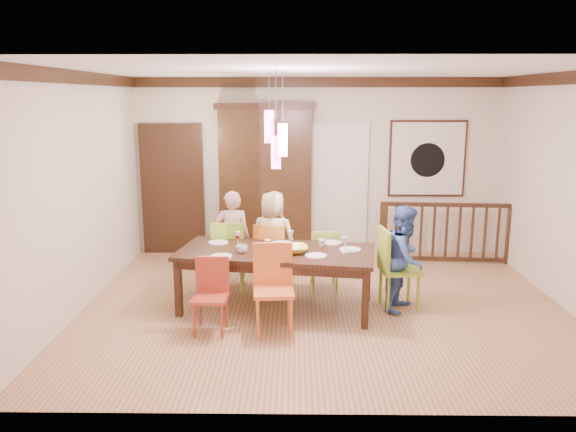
{
  "coord_description": "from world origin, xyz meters",
  "views": [
    {
      "loc": [
        -0.36,
        -6.74,
        2.6
      ],
      "look_at": [
        -0.45,
        0.2,
        1.12
      ],
      "focal_mm": 35.0,
      "sensor_mm": 36.0,
      "label": 1
    }
  ],
  "objects_px": {
    "person_far_left": "(233,238)",
    "person_far_mid": "(273,239)",
    "chair_end_right": "(400,263)",
    "china_hutch": "(266,181)",
    "person_end_right": "(405,258)",
    "dining_table": "(277,256)",
    "chair_far_left": "(229,249)",
    "balustrade": "(447,231)"
  },
  "relations": [
    {
      "from": "chair_end_right",
      "to": "person_far_mid",
      "type": "relative_size",
      "value": 0.76
    },
    {
      "from": "person_far_mid",
      "to": "dining_table",
      "type": "bearing_deg",
      "value": 108.43
    },
    {
      "from": "balustrade",
      "to": "person_end_right",
      "type": "height_order",
      "value": "person_end_right"
    },
    {
      "from": "dining_table",
      "to": "china_hutch",
      "type": "distance_m",
      "value": 2.47
    },
    {
      "from": "chair_far_left",
      "to": "balustrade",
      "type": "height_order",
      "value": "chair_far_left"
    },
    {
      "from": "balustrade",
      "to": "dining_table",
      "type": "bearing_deg",
      "value": -138.05
    },
    {
      "from": "person_far_left",
      "to": "person_end_right",
      "type": "relative_size",
      "value": 1.02
    },
    {
      "from": "chair_far_left",
      "to": "balustrade",
      "type": "relative_size",
      "value": 0.45
    },
    {
      "from": "china_hutch",
      "to": "person_end_right",
      "type": "relative_size",
      "value": 1.91
    },
    {
      "from": "dining_table",
      "to": "balustrade",
      "type": "bearing_deg",
      "value": 46.51
    },
    {
      "from": "dining_table",
      "to": "chair_far_left",
      "type": "relative_size",
      "value": 2.62
    },
    {
      "from": "chair_far_left",
      "to": "chair_end_right",
      "type": "height_order",
      "value": "chair_end_right"
    },
    {
      "from": "china_hutch",
      "to": "balustrade",
      "type": "relative_size",
      "value": 1.18
    },
    {
      "from": "china_hutch",
      "to": "balustrade",
      "type": "distance_m",
      "value": 3.0
    },
    {
      "from": "dining_table",
      "to": "person_end_right",
      "type": "height_order",
      "value": "person_end_right"
    },
    {
      "from": "dining_table",
      "to": "chair_far_left",
      "type": "xyz_separation_m",
      "value": [
        -0.68,
        0.75,
        -0.12
      ]
    },
    {
      "from": "balustrade",
      "to": "person_end_right",
      "type": "bearing_deg",
      "value": -112.99
    },
    {
      "from": "person_far_left",
      "to": "person_far_mid",
      "type": "relative_size",
      "value": 1.0
    },
    {
      "from": "chair_far_left",
      "to": "person_far_mid",
      "type": "distance_m",
      "value": 0.62
    },
    {
      "from": "person_end_right",
      "to": "dining_table",
      "type": "bearing_deg",
      "value": 117.01
    },
    {
      "from": "chair_far_left",
      "to": "balustrade",
      "type": "xyz_separation_m",
      "value": [
        3.31,
        1.29,
        -0.05
      ]
    },
    {
      "from": "chair_far_left",
      "to": "person_end_right",
      "type": "bearing_deg",
      "value": 159.17
    },
    {
      "from": "chair_end_right",
      "to": "chair_far_left",
      "type": "bearing_deg",
      "value": 65.76
    },
    {
      "from": "person_far_mid",
      "to": "balustrade",
      "type": "bearing_deg",
      "value": -143.64
    },
    {
      "from": "person_far_mid",
      "to": "china_hutch",
      "type": "bearing_deg",
      "value": -70.12
    },
    {
      "from": "balustrade",
      "to": "person_far_mid",
      "type": "distance_m",
      "value": 2.95
    },
    {
      "from": "person_far_mid",
      "to": "person_end_right",
      "type": "bearing_deg",
      "value": 164.98
    },
    {
      "from": "chair_end_right",
      "to": "dining_table",
      "type": "bearing_deg",
      "value": 84.94
    },
    {
      "from": "balustrade",
      "to": "person_far_mid",
      "type": "xyz_separation_m",
      "value": [
        -2.71,
        -1.16,
        0.17
      ]
    },
    {
      "from": "china_hutch",
      "to": "person_far_mid",
      "type": "distance_m",
      "value": 1.62
    },
    {
      "from": "chair_far_left",
      "to": "balustrade",
      "type": "bearing_deg",
      "value": -160.94
    },
    {
      "from": "dining_table",
      "to": "person_far_left",
      "type": "height_order",
      "value": "person_far_left"
    },
    {
      "from": "chair_far_left",
      "to": "chair_end_right",
      "type": "distance_m",
      "value": 2.32
    },
    {
      "from": "person_end_right",
      "to": "china_hutch",
      "type": "bearing_deg",
      "value": 64.84
    },
    {
      "from": "chair_end_right",
      "to": "person_far_left",
      "type": "bearing_deg",
      "value": 62.3
    },
    {
      "from": "person_far_left",
      "to": "chair_end_right",
      "type": "bearing_deg",
      "value": 153.75
    },
    {
      "from": "china_hutch",
      "to": "person_far_mid",
      "type": "height_order",
      "value": "china_hutch"
    },
    {
      "from": "person_far_left",
      "to": "person_far_mid",
      "type": "height_order",
      "value": "person_far_left"
    },
    {
      "from": "chair_end_right",
      "to": "person_far_mid",
      "type": "bearing_deg",
      "value": 55.86
    },
    {
      "from": "chair_far_left",
      "to": "chair_end_right",
      "type": "xyz_separation_m",
      "value": [
        2.2,
        -0.73,
        0.03
      ]
    },
    {
      "from": "china_hutch",
      "to": "balustrade",
      "type": "height_order",
      "value": "china_hutch"
    },
    {
      "from": "china_hutch",
      "to": "person_end_right",
      "type": "xyz_separation_m",
      "value": [
        1.83,
        -2.4,
        -0.6
      ]
    }
  ]
}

